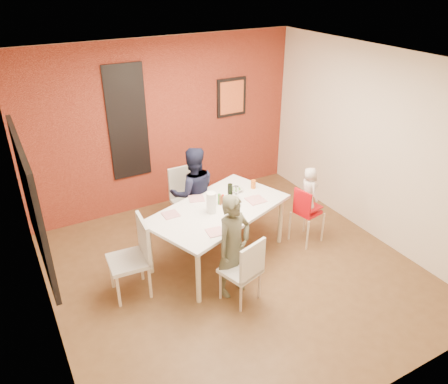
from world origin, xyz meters
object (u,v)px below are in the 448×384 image
paper_towel_roll (211,203)px  high_chair (306,211)px  chair_near (245,268)px  child_far (193,193)px  toddler (309,190)px  wine_bottle (230,192)px  chair_left (135,253)px  child_near (234,246)px  dining_table (218,212)px  chair_far (187,196)px

paper_towel_roll → high_chair: bearing=-9.1°
chair_near → child_far: 1.63m
toddler → wine_bottle: bearing=76.9°
child_far → toddler: size_ratio=2.12×
child_far → toddler: (1.34, -0.93, 0.14)m
chair_left → wine_bottle: (1.45, 0.26, 0.34)m
child_near → high_chair: bearing=3.3°
dining_table → toddler: (1.28, -0.27, 0.13)m
dining_table → chair_left: size_ratio=2.10×
child_far → dining_table: bearing=106.8°
dining_table → high_chair: size_ratio=2.43×
chair_far → toddler: toddler is taller
chair_near → child_far: size_ratio=0.62×
child_near → wine_bottle: child_near is taller
chair_left → wine_bottle: bearing=104.2°
wine_bottle → paper_towel_roll: 0.40m
child_far → paper_towel_roll: size_ratio=4.99×
toddler → high_chair: bearing=118.4°
child_far → wine_bottle: bearing=129.8°
child_near → paper_towel_roll: size_ratio=4.73×
dining_table → chair_far: 0.92m
chair_near → chair_left: bearing=-54.3°
chair_far → chair_left: bearing=-137.8°
chair_left → wine_bottle: 1.51m
chair_left → high_chair: (2.47, -0.13, -0.04)m
high_chair → child_near: size_ratio=0.65×
chair_left → toddler: 2.51m
chair_far → chair_left: size_ratio=0.98×
child_near → toddler: (1.47, 0.45, 0.18)m
dining_table → chair_near: chair_near is taller
high_chair → dining_table: bearing=66.5°
chair_near → chair_left: 1.33m
chair_far → chair_left: 1.57m
dining_table → paper_towel_roll: paper_towel_roll is taller
dining_table → toddler: toddler is taller
child_near → child_far: 1.39m
dining_table → high_chair: bearing=-12.3°
toddler → paper_towel_roll: bearing=87.9°
dining_table → wine_bottle: wine_bottle is taller
chair_left → paper_towel_roll: size_ratio=3.56×
child_far → wine_bottle: child_far is taller
toddler → chair_near: bearing=122.0°
paper_towel_roll → wine_bottle: bearing=23.5°
chair_near → toddler: toddler is taller
chair_far → dining_table: bearing=-86.9°
child_far → chair_left: bearing=47.2°
chair_near → child_near: child_near is taller
chair_left → paper_towel_roll: 1.14m
paper_towel_roll → chair_far: bearing=85.4°
paper_towel_roll → toddler: bearing=-8.6°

